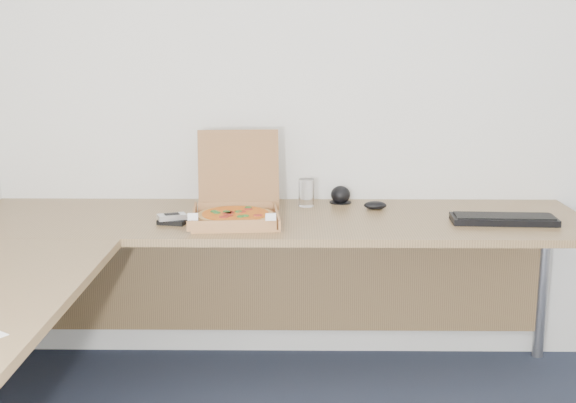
{
  "coord_description": "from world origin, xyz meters",
  "views": [
    {
      "loc": [
        -0.42,
        -1.52,
        1.42
      ],
      "look_at": [
        -0.45,
        1.28,
        0.82
      ],
      "focal_mm": 46.31,
      "sensor_mm": 36.0,
      "label": 1
    }
  ],
  "objects_px": {
    "pizza_box": "(236,211)",
    "drinking_glass": "(306,193)",
    "desk": "(180,253)",
    "keyboard": "(504,220)",
    "wallet": "(174,221)"
  },
  "relations": [
    {
      "from": "pizza_box",
      "to": "drinking_glass",
      "type": "height_order",
      "value": "pizza_box"
    },
    {
      "from": "desk",
      "to": "keyboard",
      "type": "height_order",
      "value": "keyboard"
    },
    {
      "from": "desk",
      "to": "pizza_box",
      "type": "xyz_separation_m",
      "value": [
        0.17,
        0.35,
        0.07
      ]
    },
    {
      "from": "pizza_box",
      "to": "wallet",
      "type": "relative_size",
      "value": 3.63
    },
    {
      "from": "drinking_glass",
      "to": "wallet",
      "type": "relative_size",
      "value": 1.1
    },
    {
      "from": "desk",
      "to": "keyboard",
      "type": "xyz_separation_m",
      "value": [
        1.22,
        0.34,
        0.04
      ]
    },
    {
      "from": "pizza_box",
      "to": "wallet",
      "type": "distance_m",
      "value": 0.25
    },
    {
      "from": "drinking_glass",
      "to": "desk",
      "type": "bearing_deg",
      "value": -125.4
    },
    {
      "from": "pizza_box",
      "to": "wallet",
      "type": "height_order",
      "value": "pizza_box"
    },
    {
      "from": "pizza_box",
      "to": "keyboard",
      "type": "bearing_deg",
      "value": -6.08
    },
    {
      "from": "desk",
      "to": "drinking_glass",
      "type": "distance_m",
      "value": 0.78
    },
    {
      "from": "desk",
      "to": "keyboard",
      "type": "relative_size",
      "value": 6.21
    },
    {
      "from": "wallet",
      "to": "drinking_glass",
      "type": "bearing_deg",
      "value": 44.62
    },
    {
      "from": "desk",
      "to": "pizza_box",
      "type": "distance_m",
      "value": 0.4
    },
    {
      "from": "drinking_glass",
      "to": "wallet",
      "type": "xyz_separation_m",
      "value": [
        -0.52,
        -0.32,
        -0.05
      ]
    }
  ]
}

